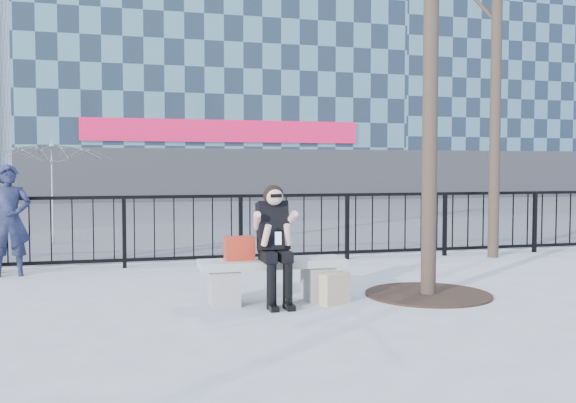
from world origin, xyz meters
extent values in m
plane|color=#979692|center=(0.00, 0.00, 0.00)|extent=(120.00, 120.00, 0.00)
cube|color=#474747|center=(0.00, 15.00, 0.00)|extent=(60.00, 23.00, 0.01)
cube|color=black|center=(0.00, 3.00, 1.08)|extent=(14.00, 0.05, 0.05)
cube|color=black|center=(0.00, 3.00, 0.12)|extent=(14.00, 0.05, 0.05)
cube|color=#2D2D30|center=(3.00, 21.96, 1.20)|extent=(18.00, 0.08, 2.40)
cube|color=red|center=(3.00, 21.90, 3.20)|extent=(12.60, 0.12, 1.00)
cube|color=slate|center=(20.00, 27.00, 10.00)|extent=(16.00, 10.00, 20.00)
cube|color=#2D2D30|center=(20.00, 21.96, 1.20)|extent=(16.00, 0.08, 2.40)
cylinder|color=black|center=(4.50, 2.60, 3.50)|extent=(0.18, 0.18, 7.00)
cylinder|color=black|center=(1.90, -0.10, 0.01)|extent=(1.50, 1.50, 0.02)
cube|color=gray|center=(-0.55, 0.00, 0.20)|extent=(0.32, 0.38, 0.40)
cube|color=gray|center=(0.55, 0.00, 0.20)|extent=(0.32, 0.38, 0.40)
cube|color=gray|center=(0.00, 0.00, 0.45)|extent=(1.65, 0.46, 0.09)
cube|color=#B22815|center=(-0.37, 0.02, 0.62)|extent=(0.33, 0.17, 0.27)
cube|color=beige|center=(0.66, -0.29, 0.17)|extent=(0.39, 0.28, 0.35)
imported|color=black|center=(-3.17, 2.65, 0.79)|extent=(0.62, 0.45, 1.58)
imported|color=gold|center=(-2.96, 6.39, 1.05)|extent=(2.66, 2.70, 2.10)
camera|label=1|loc=(-1.67, -7.03, 1.52)|focal=40.00mm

